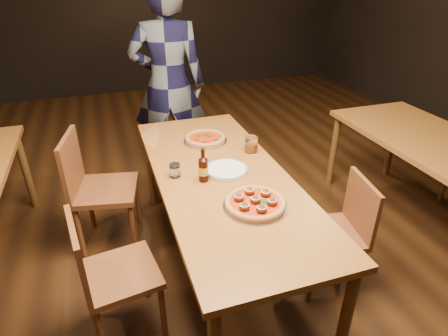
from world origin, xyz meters
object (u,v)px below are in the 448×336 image
object	(u,v)px
pizza_margherita	(205,139)
water_glass	(175,170)
pizza_meatball	(255,203)
table_main	(222,184)
chair_main_sw	(106,189)
beer_bottle	(203,170)
chair_main_nw	(120,273)
diner	(168,85)
chair_end	(183,146)
chair_main_e	(331,233)
plate_stack	(226,170)
amber_glass	(251,144)

from	to	relation	value
pizza_margherita	water_glass	world-z (taller)	water_glass
pizza_meatball	table_main	bearing A→B (deg)	98.84
table_main	chair_main_sw	size ratio (longest dim) A/B	2.13
beer_bottle	chair_main_nw	bearing A→B (deg)	-153.40
water_glass	table_main	bearing A→B (deg)	-13.02
beer_bottle	diner	xyz separation A→B (m)	(0.08, 1.45, 0.11)
chair_main_nw	chair_end	size ratio (longest dim) A/B	1.02
diner	beer_bottle	bearing A→B (deg)	99.36
pizza_meatball	pizza_margherita	xyz separation A→B (m)	(-0.02, 0.92, -0.00)
chair_main_nw	chair_main_sw	world-z (taller)	chair_main_sw
chair_main_e	diner	xyz separation A→B (m)	(-0.66, 1.77, 0.53)
chair_main_e	chair_end	xyz separation A→B (m)	(-0.60, 1.55, 0.01)
chair_main_sw	pizza_margherita	xyz separation A→B (m)	(0.76, -0.01, 0.30)
table_main	chair_main_e	xyz separation A→B (m)	(0.61, -0.37, -0.27)
chair_main_sw	plate_stack	world-z (taller)	chair_main_sw
chair_end	amber_glass	distance (m)	1.06
table_main	amber_glass	xyz separation A→B (m)	(0.30, 0.24, 0.13)
pizza_margherita	plate_stack	bearing A→B (deg)	-90.46
chair_end	beer_bottle	xyz separation A→B (m)	(-0.14, -1.23, 0.41)
chair_end	pizza_meatball	xyz separation A→B (m)	(0.05, -1.58, 0.36)
pizza_margherita	water_glass	xyz separation A→B (m)	(-0.32, -0.45, 0.02)
table_main	plate_stack	bearing A→B (deg)	26.69
table_main	chair_main_sw	world-z (taller)	chair_main_sw
chair_main_e	pizza_meatball	xyz separation A→B (m)	(-0.55, -0.03, 0.37)
pizza_margherita	table_main	bearing A→B (deg)	-94.58
chair_main_nw	chair_main_sw	bearing A→B (deg)	-6.43
amber_glass	water_glass	bearing A→B (deg)	-163.01
pizza_margherita	diner	bearing A→B (deg)	95.91
table_main	plate_stack	distance (m)	0.09
pizza_meatball	pizza_margherita	world-z (taller)	pizza_meatball
plate_stack	diner	size ratio (longest dim) A/B	0.15
chair_main_e	beer_bottle	bearing A→B (deg)	-104.04
chair_main_e	beer_bottle	size ratio (longest dim) A/B	3.79
chair_main_sw	plate_stack	xyz separation A→B (m)	(0.76, -0.51, 0.29)
water_glass	diner	size ratio (longest dim) A/B	0.05
chair_end	water_glass	distance (m)	1.22
diner	chair_main_nw	bearing A→B (deg)	82.05
chair_end	beer_bottle	distance (m)	1.30
chair_main_sw	chair_main_e	bearing A→B (deg)	-112.34
chair_main_e	water_glass	world-z (taller)	water_glass
table_main	beer_bottle	bearing A→B (deg)	-162.22
amber_glass	pizza_margherita	bearing A→B (deg)	133.45
plate_stack	amber_glass	bearing A→B (deg)	40.58
chair_main_nw	pizza_meatball	distance (m)	0.84
chair_end	plate_stack	distance (m)	1.22
pizza_meatball	plate_stack	xyz separation A→B (m)	(-0.02, 0.42, -0.01)
table_main	water_glass	size ratio (longest dim) A/B	23.34
table_main	chair_main_e	distance (m)	0.77
plate_stack	pizza_meatball	bearing A→B (deg)	-86.60
water_glass	plate_stack	bearing A→B (deg)	-8.30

